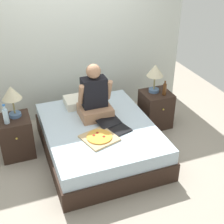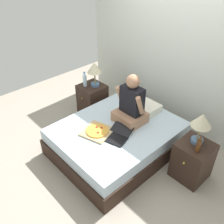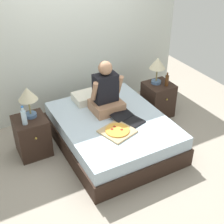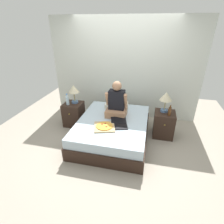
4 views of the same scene
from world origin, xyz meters
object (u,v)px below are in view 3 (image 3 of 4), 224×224
lamp_on_left_nightstand (28,96)px  beer_bottle (167,80)px  nightstand_left (32,136)px  pizza_box (117,131)px  water_bottle (24,117)px  bed (113,132)px  laptop (129,120)px  lamp_on_right_nightstand (158,65)px  nightstand_right (158,99)px  person_seated (106,93)px

lamp_on_left_nightstand → beer_bottle: 2.22m
nightstand_left → beer_bottle: size_ratio=2.52×
nightstand_left → pizza_box: size_ratio=1.16×
nightstand_left → beer_bottle: beer_bottle is taller
lamp_on_left_nightstand → water_bottle: (-0.12, -0.14, -0.22)m
bed → beer_bottle: bearing=14.1°
nightstand_left → water_bottle: water_bottle is taller
lamp_on_left_nightstand → nightstand_left: bearing=-128.6°
water_bottle → beer_bottle: size_ratio=1.20×
nightstand_left → laptop: bearing=-24.0°
water_bottle → pizza_box: 1.25m
bed → lamp_on_right_nightstand: bearing=22.6°
beer_bottle → pizza_box: 1.40m
nightstand_right → bed: bearing=-160.2°
laptop → lamp_on_right_nightstand: bearing=34.6°
lamp_on_left_nightstand → pizza_box: size_ratio=0.90×
lamp_on_left_nightstand → nightstand_right: 2.22m
water_bottle → nightstand_right: (2.25, 0.09, -0.40)m
beer_bottle → laptop: size_ratio=0.47×
lamp_on_right_nightstand → person_seated: bearing=-169.7°
water_bottle → nightstand_right: size_ratio=0.48×
lamp_on_right_nightstand → person_seated: person_seated is taller
pizza_box → water_bottle: bearing=150.2°
lamp_on_left_nightstand → lamp_on_right_nightstand: same height
lamp_on_left_nightstand → laptop: lamp_on_left_nightstand is taller
lamp_on_right_nightstand → laptop: size_ratio=0.93×
bed → water_bottle: 1.29m
nightstand_left → nightstand_right: size_ratio=1.00×
lamp_on_right_nightstand → laptop: bearing=-145.4°
water_bottle → pizza_box: bearing=-29.8°
beer_bottle → lamp_on_right_nightstand: bearing=123.7°
laptop → pizza_box: bearing=-152.2°
water_bottle → laptop: bearing=-19.3°
nightstand_right → pizza_box: size_ratio=1.16×
lamp_on_left_nightstand → nightstand_right: (2.13, -0.05, -0.62)m
nightstand_left → person_seated: size_ratio=0.74×
lamp_on_right_nightstand → laptop: 1.15m
nightstand_left → lamp_on_left_nightstand: (0.04, 0.05, 0.62)m
bed → laptop: 0.35m
nightstand_right → beer_bottle: 0.40m
nightstand_right → beer_bottle: (0.07, -0.10, 0.39)m
bed → person_seated: (0.03, 0.25, 0.52)m
nightstand_right → laptop: 1.09m
nightstand_left → lamp_on_right_nightstand: size_ratio=1.29×
nightstand_right → person_seated: person_seated is taller
lamp_on_left_nightstand → water_bottle: bearing=-130.6°
lamp_on_right_nightstand → beer_bottle: size_ratio=1.96×
bed → pizza_box: (-0.10, -0.31, 0.25)m
bed → water_bottle: water_bottle is taller
nightstand_left → nightstand_right: (2.17, 0.00, 0.00)m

